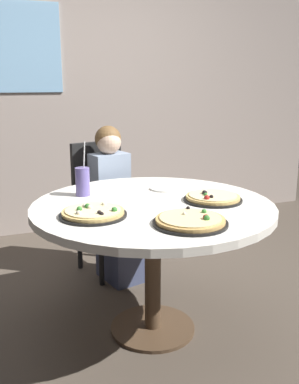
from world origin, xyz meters
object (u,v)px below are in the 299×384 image
(diner_child, at_px, (116,212))
(pizza_cheese, at_px, (191,221))
(plate_small, at_px, (165,188))
(soda_cup, at_px, (83,181))
(chair_wooden, at_px, (104,200))
(pizza_veggie, at_px, (213,198))
(pizza_pepperoni, at_px, (93,213))
(dining_table, at_px, (153,219))

(diner_child, distance_m, pizza_cheese, 1.17)
(pizza_cheese, xyz_separation_m, plate_small, (0.15, 0.64, -0.01))
(diner_child, distance_m, plate_small, 0.59)
(soda_cup, bearing_deg, plate_small, -3.76)
(chair_wooden, bearing_deg, pizza_cheese, -87.73)
(pizza_veggie, distance_m, soda_cup, 0.73)
(diner_child, bearing_deg, chair_wooden, 102.09)
(diner_child, xyz_separation_m, pizza_cheese, (0.01, -1.14, 0.28))
(chair_wooden, relative_size, soda_cup, 3.09)
(chair_wooden, height_order, pizza_veggie, chair_wooden)
(pizza_pepperoni, xyz_separation_m, plate_small, (0.53, 0.37, -0.01))
(diner_child, relative_size, pizza_pepperoni, 3.32)
(chair_wooden, bearing_deg, pizza_pepperoni, -107.58)
(diner_child, bearing_deg, dining_table, -91.31)
(pizza_veggie, xyz_separation_m, pizza_cheese, (-0.29, -0.31, -0.00))
(dining_table, xyz_separation_m, chair_wooden, (-0.02, 0.94, -0.13))
(plate_small, bearing_deg, pizza_cheese, -103.12)
(dining_table, xyz_separation_m, diner_child, (0.02, 0.76, -0.18))
(diner_child, distance_m, pizza_veggie, 0.93)
(pizza_veggie, bearing_deg, soda_cup, 149.86)
(dining_table, height_order, pizza_veggie, pizza_veggie)
(pizza_cheese, bearing_deg, dining_table, 94.70)
(dining_table, distance_m, pizza_veggie, 0.34)
(dining_table, distance_m, chair_wooden, 0.94)
(pizza_pepperoni, bearing_deg, chair_wooden, 72.42)
(pizza_veggie, distance_m, pizza_cheese, 0.42)
(soda_cup, bearing_deg, dining_table, -43.74)
(pizza_cheese, height_order, pizza_pepperoni, same)
(plate_small, bearing_deg, pizza_pepperoni, -145.42)
(pizza_cheese, bearing_deg, chair_wooden, 92.27)
(dining_table, bearing_deg, pizza_veggie, -12.31)
(chair_wooden, bearing_deg, diner_child, -77.91)
(pizza_pepperoni, height_order, soda_cup, soda_cup)
(diner_child, height_order, pizza_cheese, diner_child)
(plate_small, bearing_deg, dining_table, -124.60)
(pizza_veggie, bearing_deg, diner_child, 110.12)
(chair_wooden, xyz_separation_m, diner_child, (0.04, -0.18, -0.05))
(pizza_pepperoni, bearing_deg, pizza_veggie, 2.84)
(dining_table, relative_size, plate_small, 7.14)
(soda_cup, bearing_deg, diner_child, 54.78)
(dining_table, xyz_separation_m, pizza_pepperoni, (-0.35, -0.10, 0.11))
(soda_cup, bearing_deg, chair_wooden, 65.77)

